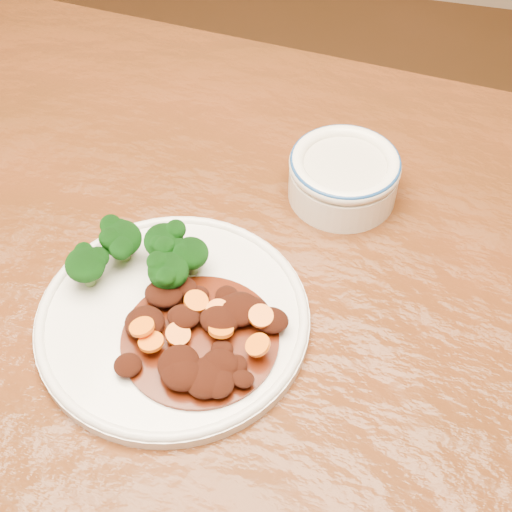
# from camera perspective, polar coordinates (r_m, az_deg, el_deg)

# --- Properties ---
(dining_table) EXTENTS (1.59, 1.05, 0.75)m
(dining_table) POSITION_cam_1_polar(r_m,az_deg,el_deg) (0.87, -4.86, -4.28)
(dining_table) COLOR #54240E
(dining_table) RESTS_ON ground
(dinner_plate) EXTENTS (0.29, 0.29, 0.02)m
(dinner_plate) POSITION_cam_1_polar(r_m,az_deg,el_deg) (0.75, -6.65, -4.95)
(dinner_plate) COLOR silver
(dinner_plate) RESTS_ON dining_table
(broccoli_florets) EXTENTS (0.14, 0.09, 0.05)m
(broccoli_florets) POSITION_cam_1_polar(r_m,az_deg,el_deg) (0.77, -8.98, 0.20)
(broccoli_florets) COLOR #678D49
(broccoli_florets) RESTS_ON dinner_plate
(mince_stew) EXTENTS (0.16, 0.16, 0.03)m
(mince_stew) POSITION_cam_1_polar(r_m,az_deg,el_deg) (0.72, -4.29, -6.50)
(mince_stew) COLOR #471207
(mince_stew) RESTS_ON dinner_plate
(dip_bowl) EXTENTS (0.13, 0.13, 0.06)m
(dip_bowl) POSITION_cam_1_polar(r_m,az_deg,el_deg) (0.86, 7.03, 6.47)
(dip_bowl) COLOR white
(dip_bowl) RESTS_ON dining_table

